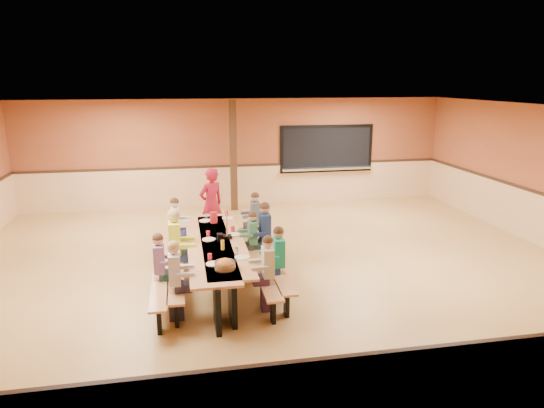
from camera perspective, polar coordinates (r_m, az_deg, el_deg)
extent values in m
plane|color=#A1733D|center=(9.41, -0.19, -7.47)|extent=(12.00, 12.00, 0.00)
cube|color=brown|center=(13.82, -4.02, 6.05)|extent=(12.00, 0.04, 3.00)
cube|color=brown|center=(4.41, 12.12, -13.09)|extent=(12.00, 0.04, 3.00)
cube|color=white|center=(8.74, -0.21, 11.09)|extent=(12.00, 10.00, 0.04)
cube|color=black|center=(14.32, 6.45, 6.49)|extent=(2.60, 0.06, 1.20)
cube|color=silver|center=(14.32, 6.49, 4.18)|extent=(2.70, 0.28, 0.06)
cube|color=#331E11|center=(13.21, -4.57, 5.65)|extent=(0.18, 0.18, 3.00)
cube|color=#C07A4C|center=(8.65, -5.84, -4.45)|extent=(0.75, 3.60, 0.04)
cube|color=black|center=(7.36, -4.68, -11.05)|extent=(0.08, 0.60, 0.70)
cube|color=black|center=(10.24, -6.56, -3.64)|extent=(0.08, 0.60, 0.70)
cube|color=#C07A4C|center=(8.73, -11.23, -6.51)|extent=(0.26, 3.60, 0.04)
cube|color=black|center=(8.81, -11.16, -7.88)|extent=(0.06, 0.18, 0.41)
cube|color=#C07A4C|center=(8.85, -0.44, -5.92)|extent=(0.26, 3.60, 0.04)
cube|color=black|center=(8.93, -0.44, -7.27)|extent=(0.06, 0.18, 0.41)
cube|color=#C07A4C|center=(8.48, -7.38, -4.89)|extent=(0.75, 3.60, 0.04)
cube|color=black|center=(7.19, -6.49, -11.73)|extent=(0.08, 0.60, 0.70)
cube|color=black|center=(10.07, -7.86, -3.99)|extent=(0.08, 0.60, 0.70)
cube|color=#C07A4C|center=(8.58, -12.86, -6.97)|extent=(0.26, 3.60, 0.04)
cube|color=black|center=(8.66, -12.77, -8.35)|extent=(0.06, 0.18, 0.41)
cube|color=#C07A4C|center=(8.66, -1.83, -6.39)|extent=(0.26, 3.60, 0.04)
cube|color=black|center=(8.74, -1.81, -7.77)|extent=(0.06, 0.18, 0.41)
imported|color=maroon|center=(10.84, -7.15, -0.04)|extent=(0.71, 0.64, 1.64)
cylinder|color=#B4181F|center=(9.71, -6.88, -1.57)|extent=(0.16, 0.16, 0.22)
cube|color=black|center=(8.63, -6.14, -3.91)|extent=(0.10, 0.14, 0.13)
cylinder|color=yellow|center=(8.18, -5.82, -4.81)|extent=(0.06, 0.06, 0.17)
cylinder|color=#B2140F|center=(8.19, -5.86, -4.78)|extent=(0.06, 0.06, 0.17)
cube|color=black|center=(8.75, -5.31, -3.87)|extent=(0.16, 0.16, 0.06)
cube|color=#C07A4C|center=(8.67, -5.35, -2.11)|extent=(0.02, 0.09, 0.50)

